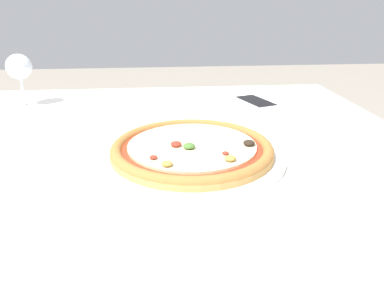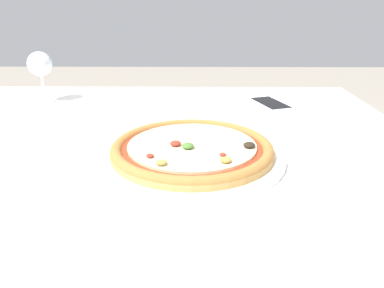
{
  "view_description": "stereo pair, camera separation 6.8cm",
  "coord_description": "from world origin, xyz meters",
  "views": [
    {
      "loc": [
        0.15,
        -0.73,
        1.0
      ],
      "look_at": [
        0.21,
        -0.05,
        0.73
      ],
      "focal_mm": 35.0,
      "sensor_mm": 36.0,
      "label": 1
    },
    {
      "loc": [
        0.22,
        -0.73,
        1.0
      ],
      "look_at": [
        0.21,
        -0.05,
        0.73
      ],
      "focal_mm": 35.0,
      "sensor_mm": 36.0,
      "label": 2
    }
  ],
  "objects": [
    {
      "name": "dining_table",
      "position": [
        0.0,
        0.0,
        0.64
      ],
      "size": [
        1.45,
        1.13,
        0.7
      ],
      "color": "brown",
      "rests_on": "ground_plane"
    },
    {
      "name": "pizza_plate",
      "position": [
        0.21,
        -0.05,
        0.72
      ],
      "size": [
        0.36,
        0.36,
        0.04
      ],
      "color": "white",
      "rests_on": "dining_table"
    },
    {
      "name": "wine_glass_far_left",
      "position": [
        -0.24,
        0.36,
        0.81
      ],
      "size": [
        0.07,
        0.07,
        0.15
      ],
      "color": "silver",
      "rests_on": "dining_table"
    },
    {
      "name": "cell_phone",
      "position": [
        0.43,
        0.32,
        0.71
      ],
      "size": [
        0.11,
        0.16,
        0.01
      ],
      "color": "white",
      "rests_on": "dining_table"
    }
  ]
}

